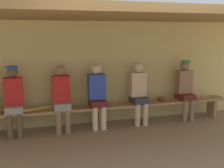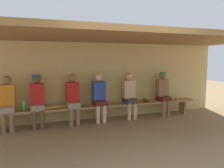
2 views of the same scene
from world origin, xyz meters
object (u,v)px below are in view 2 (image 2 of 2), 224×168
at_px(player_near_post, 73,97).
at_px(baseball_bat, 55,107).
at_px(player_with_sunglasses, 130,94).
at_px(player_in_blue, 37,98).
at_px(player_shirtless_tan, 99,96).
at_px(player_in_red, 7,101).
at_px(player_leftmost, 163,91).
at_px(water_bottle_clear, 24,106).
at_px(baseball_glove_worn, 146,100).
at_px(bench, 101,108).

distance_m(player_near_post, baseball_bat, 0.52).
relative_size(player_with_sunglasses, baseball_bat, 1.67).
bearing_deg(baseball_bat, player_in_blue, 162.49).
bearing_deg(player_shirtless_tan, player_in_red, 180.00).
bearing_deg(baseball_bat, player_with_sunglasses, -16.95).
distance_m(player_leftmost, player_in_red, 4.36).
xyz_separation_m(player_leftmost, water_bottle_clear, (-4.00, -0.01, -0.17)).
relative_size(player_in_red, baseball_bat, 1.67).
xyz_separation_m(player_shirtless_tan, baseball_bat, (-1.19, -0.00, -0.24)).
distance_m(player_shirtless_tan, player_in_red, 2.31).
relative_size(player_shirtless_tan, baseball_bat, 1.67).
bearing_deg(water_bottle_clear, player_in_blue, 1.95).
bearing_deg(player_with_sunglasses, player_shirtless_tan, 180.00).
distance_m(player_with_sunglasses, baseball_bat, 2.13).
distance_m(player_with_sunglasses, baseball_glove_worn, 0.61).
xyz_separation_m(player_in_blue, baseball_bat, (0.43, -0.00, -0.25)).
relative_size(player_leftmost, player_with_sunglasses, 1.01).
relative_size(bench, player_near_post, 4.49).
bearing_deg(player_leftmost, player_near_post, -179.99).
bearing_deg(water_bottle_clear, player_shirtless_tan, 0.31).
distance_m(player_leftmost, baseball_bat, 3.25).
height_order(player_leftmost, baseball_bat, player_leftmost).
bearing_deg(baseball_bat, player_leftmost, -16.97).
bearing_deg(player_near_post, water_bottle_clear, -179.51).
height_order(water_bottle_clear, baseball_glove_worn, water_bottle_clear).
xyz_separation_m(water_bottle_clear, baseball_glove_worn, (3.43, 0.04, -0.07)).
height_order(player_near_post, player_leftmost, player_leftmost).
relative_size(water_bottle_clear, baseball_glove_worn, 1.00).
bearing_deg(player_in_blue, water_bottle_clear, -178.05).
distance_m(bench, water_bottle_clear, 2.00).
bearing_deg(player_with_sunglasses, water_bottle_clear, -179.79).
bearing_deg(player_in_blue, player_in_red, -179.96).
relative_size(player_shirtless_tan, player_in_blue, 0.99).
xyz_separation_m(player_leftmost, player_with_sunglasses, (-1.13, -0.00, -0.02)).
relative_size(player_shirtless_tan, player_in_red, 1.00).
xyz_separation_m(bench, player_near_post, (-0.77, 0.00, 0.34)).
bearing_deg(player_in_red, player_shirtless_tan, 0.00).
bearing_deg(player_in_blue, player_with_sunglasses, -0.01).
distance_m(player_with_sunglasses, player_in_red, 3.23).
relative_size(bench, player_in_blue, 4.46).
bearing_deg(water_bottle_clear, player_near_post, 0.49).
bearing_deg(player_in_red, player_leftmost, 0.01).
xyz_separation_m(bench, player_shirtless_tan, (-0.04, 0.00, 0.34)).
xyz_separation_m(player_leftmost, baseball_bat, (-3.24, -0.00, -0.25)).
height_order(player_near_post, baseball_glove_worn, player_near_post).
height_order(water_bottle_clear, baseball_bat, water_bottle_clear).
xyz_separation_m(player_near_post, baseball_bat, (-0.47, -0.00, -0.24)).
relative_size(player_near_post, player_in_blue, 0.99).
relative_size(player_in_red, baseball_glove_worn, 5.56).
relative_size(player_in_blue, baseball_bat, 1.68).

